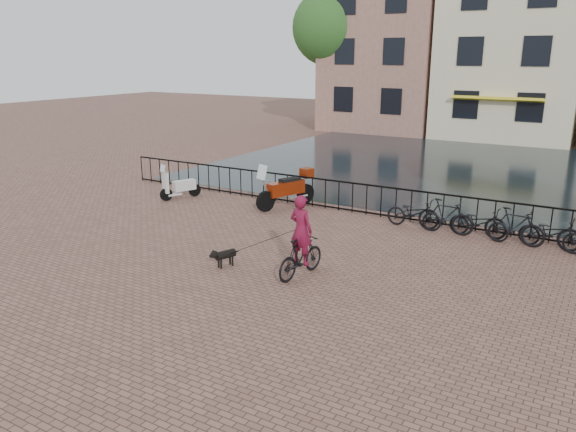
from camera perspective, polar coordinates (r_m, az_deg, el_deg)
The scene contains 15 objects.
ground at distance 12.00m, azimuth -7.43°, elevation -8.97°, with size 100.00×100.00×0.00m, color brown.
canal_water at distance 27.14m, azimuth 15.68°, elevation 4.81°, with size 20.00×20.00×0.00m, color black.
railing at distance 18.40m, azimuth 7.98°, elevation 1.65°, with size 20.00×0.05×1.02m.
canal_house_left at distance 41.07m, azimuth 10.83°, elevation 17.76°, with size 7.50×9.00×12.80m.
canal_house_mid at distance 38.99m, azimuth 22.33°, elevation 16.24°, with size 8.00×9.50×11.80m.
tree_far_left at distance 39.73m, azimuth 4.28°, elevation 18.53°, with size 5.04×5.04×9.27m.
cyclist at distance 13.06m, azimuth 1.32°, elevation -2.56°, with size 0.79×1.74×2.31m.
dog at distance 13.94m, azimuth -6.37°, elevation -4.16°, with size 0.48×0.78×0.50m.
motorcycle at distance 19.06m, azimuth -0.20°, elevation 3.26°, with size 1.32×2.32×1.62m.
scooter at distance 20.66m, azimuth -10.91°, elevation 3.59°, with size 0.94×1.49×1.34m.
parked_bike_0 at distance 17.28m, azimuth 12.69°, elevation 0.26°, with size 0.60×1.72×0.90m, color black.
parked_bike_1 at distance 17.01m, azimuth 15.73°, elevation -0.03°, with size 0.47×1.66×1.00m, color black.
parked_bike_2 at distance 16.82m, azimuth 18.83°, elevation -0.65°, with size 0.60×1.72×0.90m, color black.
parked_bike_3 at distance 16.66m, azimuth 22.02°, elevation -0.96°, with size 0.47×1.66×1.00m, color black.
parked_bike_4 at distance 16.58m, azimuth 25.23°, elevation -1.60°, with size 0.60×1.72×0.90m, color black.
Camera 1 is at (6.82, -8.47, 5.07)m, focal length 35.00 mm.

